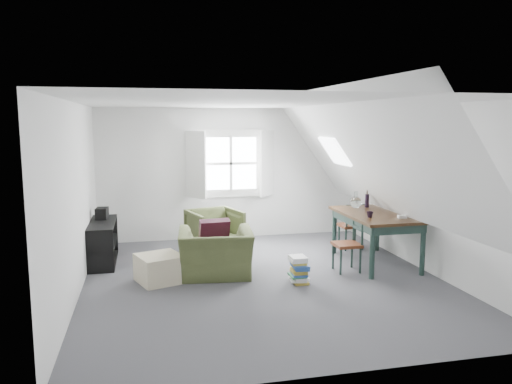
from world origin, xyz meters
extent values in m
plane|color=#47474C|center=(0.00, 0.00, 0.00)|extent=(5.50, 5.50, 0.00)
plane|color=white|center=(0.00, 0.00, 2.50)|extent=(5.50, 5.50, 0.00)
plane|color=silver|center=(0.00, 2.75, 1.25)|extent=(5.00, 0.00, 5.00)
plane|color=silver|center=(0.00, -2.75, 1.25)|extent=(5.00, 0.00, 5.00)
plane|color=silver|center=(-2.50, 0.00, 1.25)|extent=(0.00, 5.50, 5.50)
plane|color=silver|center=(2.50, 0.00, 1.25)|extent=(0.00, 5.50, 5.50)
plane|color=white|center=(-1.55, 0.00, 1.78)|extent=(3.19, 5.50, 4.48)
plane|color=white|center=(1.55, 0.00, 1.78)|extent=(3.19, 5.50, 4.48)
cube|color=white|center=(0.00, 2.73, 1.45)|extent=(1.30, 0.04, 1.30)
cube|color=white|center=(-0.68, 2.57, 1.45)|extent=(0.35, 0.35, 1.25)
cube|color=white|center=(0.68, 2.57, 1.45)|extent=(0.35, 0.35, 1.25)
cube|color=white|center=(0.00, 2.72, 1.45)|extent=(1.00, 0.02, 1.00)
cube|color=white|center=(0.00, 2.70, 1.45)|extent=(1.08, 0.04, 0.05)
cube|color=white|center=(0.00, 2.70, 1.45)|extent=(0.05, 0.04, 1.08)
cube|color=white|center=(1.55, 1.30, 1.75)|extent=(0.35, 0.75, 0.47)
imported|color=#434C27|center=(-0.64, 0.35, 0.00)|extent=(1.15, 1.03, 0.69)
imported|color=#434C27|center=(-0.47, 1.66, 0.00)|extent=(1.01, 1.03, 0.76)
cube|color=#3D1021|center=(-0.64, 0.50, 0.60)|extent=(0.46, 0.30, 0.46)
cube|color=beige|center=(-1.45, 0.27, 0.19)|extent=(0.74, 0.74, 0.39)
cube|color=black|center=(1.93, 0.45, 0.79)|extent=(0.98, 1.63, 0.04)
cube|color=#1E322C|center=(1.93, 0.45, 0.70)|extent=(0.87, 1.52, 0.13)
cylinder|color=#1E322C|center=(1.53, -0.28, 0.38)|extent=(0.08, 0.08, 0.77)
cylinder|color=#1E322C|center=(2.33, -0.28, 0.38)|extent=(0.08, 0.08, 0.77)
cylinder|color=#1E322C|center=(1.53, 1.17, 0.38)|extent=(0.08, 0.08, 0.77)
cylinder|color=#1E322C|center=(2.33, 1.17, 0.38)|extent=(0.08, 0.08, 0.77)
sphere|color=silver|center=(1.78, 0.90, 0.92)|extent=(0.20, 0.20, 0.20)
cylinder|color=silver|center=(1.78, 0.90, 1.05)|extent=(0.06, 0.06, 0.11)
cylinder|color=black|center=(2.03, 1.00, 0.92)|extent=(0.07, 0.07, 0.22)
cylinder|color=#3F2D1E|center=(2.03, 1.00, 1.17)|extent=(0.03, 0.05, 0.40)
cylinder|color=#3F2D1E|center=(2.04, 1.00, 1.17)|extent=(0.04, 0.05, 0.40)
cylinder|color=#3F2D1E|center=(2.02, 0.99, 1.17)|extent=(0.05, 0.07, 0.39)
imported|color=black|center=(1.68, 0.15, 0.81)|extent=(0.11, 0.11, 0.09)
cube|color=white|center=(2.13, 0.00, 0.83)|extent=(0.14, 0.11, 0.04)
cube|color=#5C2711|center=(1.93, 1.42, 0.41)|extent=(0.39, 0.39, 0.05)
cylinder|color=#1E322C|center=(2.09, 1.57, 0.20)|extent=(0.03, 0.03, 0.40)
cylinder|color=#1E322C|center=(2.09, 1.26, 0.20)|extent=(0.03, 0.03, 0.40)
cylinder|color=#1E322C|center=(1.78, 1.57, 0.20)|extent=(0.03, 0.03, 0.40)
cylinder|color=#1E322C|center=(1.78, 1.26, 0.20)|extent=(0.03, 0.03, 0.40)
cylinder|color=#1E322C|center=(2.09, 1.24, 0.62)|extent=(0.03, 0.03, 0.41)
cylinder|color=#1E322C|center=(1.78, 1.24, 0.62)|extent=(0.03, 0.03, 0.41)
cube|color=#1E322C|center=(1.93, 1.24, 0.78)|extent=(0.31, 0.03, 0.07)
cube|color=#1E322C|center=(1.93, 1.24, 0.66)|extent=(0.31, 0.03, 0.06)
cube|color=#5C2711|center=(1.32, 0.16, 0.41)|extent=(0.38, 0.38, 0.05)
cylinder|color=#1E322C|center=(1.17, 0.31, 0.20)|extent=(0.03, 0.03, 0.39)
cylinder|color=#1E322C|center=(1.48, 0.31, 0.20)|extent=(0.03, 0.03, 0.39)
cylinder|color=#1E322C|center=(1.17, 0.00, 0.20)|extent=(0.03, 0.03, 0.39)
cylinder|color=#1E322C|center=(1.48, 0.00, 0.20)|extent=(0.03, 0.03, 0.39)
cylinder|color=#1E322C|center=(1.50, 0.31, 0.61)|extent=(0.03, 0.03, 0.41)
cylinder|color=#1E322C|center=(1.50, 0.00, 0.61)|extent=(0.03, 0.03, 0.41)
cube|color=#1E322C|center=(1.50, 0.16, 0.77)|extent=(0.03, 0.31, 0.07)
cube|color=#1E322C|center=(1.50, 0.16, 0.66)|extent=(0.03, 0.31, 0.05)
cube|color=black|center=(-2.32, 1.48, 0.02)|extent=(0.43, 1.29, 0.03)
cube|color=black|center=(-2.32, 1.48, 0.32)|extent=(0.43, 1.29, 0.03)
cube|color=black|center=(-2.32, 1.48, 0.64)|extent=(0.43, 1.29, 0.03)
cube|color=black|center=(-2.32, 0.85, 0.32)|extent=(0.43, 0.03, 0.64)
cube|color=black|center=(-2.32, 2.11, 0.32)|extent=(0.43, 0.03, 0.64)
cube|color=#264C99|center=(-2.32, 1.10, 0.13)|extent=(0.19, 0.21, 0.24)
cube|color=red|center=(-2.32, 1.58, 0.13)|extent=(0.19, 0.26, 0.24)
cube|color=white|center=(-2.32, 1.26, 0.45)|extent=(0.19, 0.24, 0.21)
cube|color=black|center=(-2.32, 1.73, 0.75)|extent=(0.21, 0.27, 0.20)
cube|color=#B29933|center=(0.46, -0.23, 0.02)|extent=(0.20, 0.27, 0.03)
cube|color=white|center=(0.44, -0.21, 0.05)|extent=(0.26, 0.29, 0.03)
cube|color=white|center=(0.47, -0.23, 0.08)|extent=(0.21, 0.28, 0.03)
cube|color=#337F4C|center=(0.43, -0.23, 0.11)|extent=(0.22, 0.27, 0.03)
cube|color=#264C99|center=(0.45, -0.25, 0.14)|extent=(0.23, 0.30, 0.02)
cube|color=#B29933|center=(0.45, -0.22, 0.16)|extent=(0.20, 0.27, 0.02)
cube|color=#B29933|center=(0.45, -0.21, 0.19)|extent=(0.23, 0.29, 0.03)
cube|color=#264C99|center=(0.48, -0.24, 0.22)|extent=(0.23, 0.30, 0.04)
cube|color=#264C99|center=(0.46, -0.25, 0.26)|extent=(0.24, 0.29, 0.03)
cube|color=#B29933|center=(0.45, -0.20, 0.29)|extent=(0.21, 0.27, 0.03)
cube|color=white|center=(0.44, -0.20, 0.33)|extent=(0.22, 0.25, 0.04)
cube|color=white|center=(0.44, -0.20, 0.36)|extent=(0.22, 0.26, 0.03)
camera|label=1|loc=(-1.63, -6.68, 2.25)|focal=35.00mm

